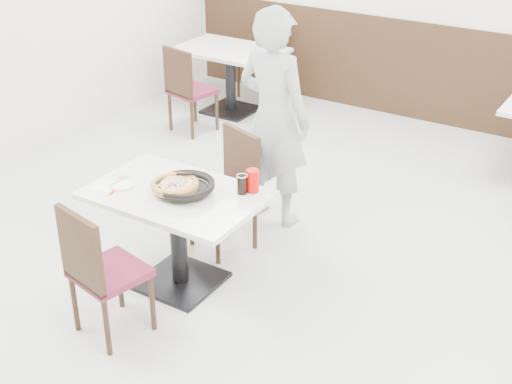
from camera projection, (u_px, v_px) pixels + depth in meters
The scene contains 18 objects.
floor at pixel (256, 258), 5.55m from camera, with size 7.00×7.00×0.00m, color #A6A5A2.
wainscot_back at pixel (422, 72), 7.91m from camera, with size 5.90×0.03×1.10m, color black.
main_table at pixel (178, 239), 5.08m from camera, with size 1.20×0.80×0.75m, color silver, non-canonical shape.
chair_near at pixel (110, 270), 4.55m from camera, with size 0.42×0.42×0.95m, color black, non-canonical shape.
chair_far at pixel (222, 193), 5.49m from camera, with size 0.42×0.42×0.95m, color black, non-canonical shape.
trivet at pixel (181, 192), 4.87m from camera, with size 0.12×0.12×0.04m, color black.
pizza_pan at pixel (185, 188), 4.87m from camera, with size 0.32×0.32×0.01m, color black.
pizza at pixel (175, 186), 4.86m from camera, with size 0.32×0.32×0.02m, color #C07D35.
pizza_server at pixel (179, 182), 4.85m from camera, with size 0.07×0.09×0.00m, color white.
napkin at pixel (108, 187), 4.98m from camera, with size 0.17×0.17×0.00m, color white.
side_plate at pixel (122, 185), 4.98m from camera, with size 0.16×0.16×0.01m, color white.
fork at pixel (117, 182), 5.01m from camera, with size 0.02×0.17×0.00m, color white.
cola_glass at pixel (242, 185), 4.86m from camera, with size 0.07×0.07×0.13m, color black.
red_cup at pixel (253, 181), 4.89m from camera, with size 0.09×0.09×0.16m, color #C80601.
diner_person at pixel (274, 118), 5.72m from camera, with size 0.66×0.43×1.81m, color #A8A9AD.
bg_table_left at pixel (231, 80), 8.21m from camera, with size 1.20×0.80×0.75m, color silver, non-canonical shape.
bg_chair_left_near at pixel (192, 89), 7.65m from camera, with size 0.42×0.42×0.95m, color black, non-canonical shape.
bg_chair_left_far at pixel (259, 59), 8.62m from camera, with size 0.42×0.42×0.95m, color black, non-canonical shape.
Camera 1 is at (2.50, -3.97, 3.01)m, focal length 50.00 mm.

